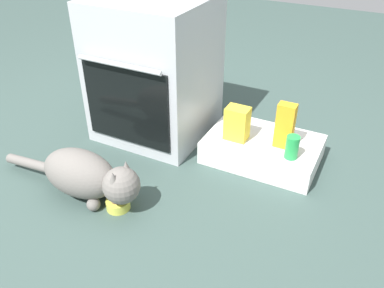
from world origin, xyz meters
TOP-DOWN VIEW (x-y plane):
  - ground at (0.00, 0.00)m, footprint 8.00×8.00m
  - oven at (-0.10, 0.45)m, footprint 0.60×0.62m
  - pantry_cabinet at (0.57, 0.44)m, footprint 0.59×0.40m
  - food_bowl at (0.11, -0.24)m, footprint 0.11×0.11m
  - cat at (-0.06, -0.24)m, footprint 0.82×0.23m
  - juice_carton at (0.68, 0.43)m, footprint 0.09×0.06m
  - snack_bag at (0.44, 0.39)m, footprint 0.12×0.09m
  - soda_can at (0.74, 0.34)m, footprint 0.07×0.07m

SIDE VIEW (x-z plane):
  - ground at x=0.00m, z-range 0.00..0.00m
  - food_bowl at x=0.11m, z-range -0.01..0.06m
  - pantry_cabinet at x=0.57m, z-range 0.00..0.13m
  - cat at x=-0.06m, z-range 0.01..0.25m
  - soda_can at x=0.74m, z-range 0.13..0.25m
  - snack_bag at x=0.44m, z-range 0.13..0.31m
  - juice_carton at x=0.68m, z-range 0.13..0.37m
  - oven at x=-0.10m, z-range 0.00..0.79m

